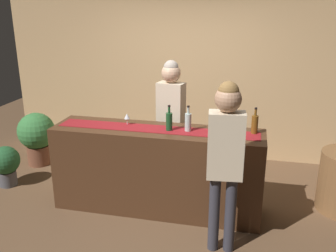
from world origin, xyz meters
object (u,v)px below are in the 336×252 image
(wine_bottle_green, at_px, (169,121))
(customer_sipping, at_px, (225,150))
(wine_glass_near_customer, at_px, (225,125))
(potted_plant_small, at_px, (6,163))
(potted_plant_tall, at_px, (37,135))
(wine_bottle_amber, at_px, (255,124))
(wine_glass_mid_counter, at_px, (127,117))
(wine_bottle_clear, at_px, (188,122))
(bartender, at_px, (171,111))

(wine_bottle_green, bearing_deg, customer_sipping, -42.62)
(wine_glass_near_customer, xyz_separation_m, potted_plant_small, (-2.97, 0.12, -0.81))
(customer_sipping, distance_m, potted_plant_tall, 3.43)
(wine_bottle_amber, bearing_deg, wine_glass_mid_counter, -179.22)
(potted_plant_small, bearing_deg, wine_bottle_clear, -2.43)
(wine_bottle_clear, xyz_separation_m, wine_bottle_green, (-0.21, -0.03, 0.00))
(wine_bottle_clear, height_order, wine_bottle_green, same)
(wine_bottle_clear, distance_m, wine_glass_mid_counter, 0.75)
(potted_plant_tall, bearing_deg, potted_plant_small, -91.95)
(wine_bottle_clear, bearing_deg, wine_glass_mid_counter, 175.00)
(wine_bottle_green, xyz_separation_m, potted_plant_small, (-2.34, 0.13, -0.82))
(wine_bottle_clear, height_order, bartender, bartender)
(wine_glass_near_customer, bearing_deg, wine_bottle_amber, 16.64)
(wine_bottle_clear, bearing_deg, customer_sipping, -54.28)
(wine_glass_mid_counter, bearing_deg, bartender, 49.59)
(wine_bottle_clear, bearing_deg, bartender, 119.78)
(wine_glass_near_customer, xyz_separation_m, bartender, (-0.74, 0.58, -0.05))
(potted_plant_tall, bearing_deg, wine_glass_mid_counter, -24.37)
(wine_glass_mid_counter, relative_size, potted_plant_tall, 0.17)
(wine_bottle_amber, xyz_separation_m, potted_plant_small, (-3.29, 0.02, -0.82))
(bartender, bearing_deg, wine_bottle_amber, 166.48)
(wine_bottle_amber, height_order, potted_plant_tall, wine_bottle_amber)
(wine_glass_near_customer, relative_size, wine_glass_mid_counter, 1.00)
(potted_plant_tall, bearing_deg, wine_glass_near_customer, -16.69)
(wine_bottle_amber, xyz_separation_m, customer_sipping, (-0.26, -0.75, -0.04))
(potted_plant_tall, bearing_deg, wine_bottle_green, -21.19)
(bartender, relative_size, potted_plant_tall, 2.11)
(customer_sipping, bearing_deg, potted_plant_tall, 147.03)
(wine_glass_mid_counter, xyz_separation_m, potted_plant_tall, (-1.78, 0.81, -0.66))
(wine_bottle_clear, relative_size, potted_plant_tall, 0.36)
(wine_glass_mid_counter, bearing_deg, wine_glass_near_customer, -3.78)
(customer_sipping, bearing_deg, wine_glass_near_customer, 89.56)
(wine_bottle_clear, height_order, potted_plant_small, wine_bottle_clear)
(wine_glass_mid_counter, xyz_separation_m, bartender, (0.43, 0.50, -0.05))
(wine_bottle_green, height_order, customer_sipping, customer_sipping)
(wine_bottle_green, distance_m, wine_glass_mid_counter, 0.55)
(wine_bottle_amber, bearing_deg, potted_plant_tall, 166.49)
(customer_sipping, relative_size, potted_plant_tall, 2.12)
(wine_glass_mid_counter, height_order, potted_plant_tall, wine_glass_mid_counter)
(customer_sipping, distance_m, potted_plant_small, 3.22)
(wine_glass_mid_counter, bearing_deg, customer_sipping, -30.65)
(wine_bottle_amber, distance_m, potted_plant_tall, 3.43)
(wine_bottle_clear, height_order, wine_glass_near_customer, wine_bottle_clear)
(wine_glass_near_customer, distance_m, potted_plant_tall, 3.14)
(wine_glass_near_customer, relative_size, bartender, 0.08)
(customer_sipping, bearing_deg, wine_bottle_green, 131.43)
(wine_bottle_clear, bearing_deg, wine_bottle_green, -172.97)
(wine_bottle_clear, relative_size, wine_bottle_amber, 1.00)
(wine_glass_mid_counter, bearing_deg, potted_plant_tall, 155.63)
(customer_sipping, height_order, potted_plant_tall, customer_sipping)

